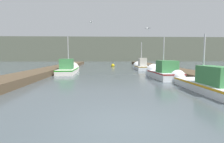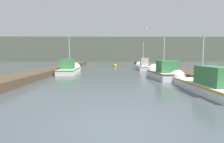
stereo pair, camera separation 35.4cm
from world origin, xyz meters
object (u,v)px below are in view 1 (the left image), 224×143
fishing_boat_1 (162,72)px  seagull_1 (148,29)px  fishing_boat_0 (201,82)px  fishing_boat_2 (69,69)px  mooring_piling_0 (172,69)px  channel_buoy (113,66)px  fishing_boat_3 (141,66)px  seagull_lead (91,22)px  mooring_piling_1 (170,68)px

fishing_boat_1 → seagull_1: 3.92m
fishing_boat_0 → fishing_boat_2: (-9.19, 9.81, 0.03)m
fishing_boat_0 → mooring_piling_0: bearing=80.9°
channel_buoy → mooring_piling_0: bearing=-70.4°
fishing_boat_3 → mooring_piling_0: bearing=-79.1°
seagull_1 → seagull_lead: bearing=-177.3°
fishing_boat_2 → mooring_piling_0: size_ratio=5.19×
fishing_boat_0 → channel_buoy: bearing=100.1°
mooring_piling_0 → fishing_boat_1: bearing=-131.8°
mooring_piling_0 → channel_buoy: bearing=109.6°
channel_buoy → mooring_piling_1: bearing=-70.5°
fishing_boat_3 → mooring_piling_0: size_ratio=4.48×
fishing_boat_2 → channel_buoy: fishing_boat_2 is taller
mooring_piling_0 → mooring_piling_1: mooring_piling_1 is taller
fishing_boat_2 → mooring_piling_0: fishing_boat_2 is taller
channel_buoy → seagull_1: size_ratio=2.26×
fishing_boat_3 → mooring_piling_1: size_ratio=3.74×
fishing_boat_0 → fishing_boat_3: 14.50m
fishing_boat_3 → seagull_1: (-1.66, -10.52, 3.47)m
mooring_piling_0 → fishing_boat_3: bearing=99.8°
fishing_boat_1 → mooring_piling_1: 2.31m
fishing_boat_3 → fishing_boat_2: bearing=-150.9°
fishing_boat_1 → fishing_boat_3: 9.44m
fishing_boat_3 → seagull_1: 11.20m
mooring_piling_1 → mooring_piling_0: bearing=-64.5°
seagull_lead → fishing_boat_3: bearing=-79.1°
mooring_piling_0 → seagull_1: size_ratio=2.35×
fishing_boat_0 → mooring_piling_0: (0.97, 6.68, 0.18)m
fishing_boat_3 → mooring_piling_0: (1.35, -7.81, 0.17)m
fishing_boat_1 → fishing_boat_3: (0.10, 9.44, -0.04)m
fishing_boat_0 → seagull_1: size_ratio=12.17×
fishing_boat_1 → seagull_lead: size_ratio=8.79×
channel_buoy → fishing_boat_0: bearing=-79.1°
fishing_boat_1 → seagull_1: (-1.55, -1.08, 3.43)m
mooring_piling_0 → channel_buoy: mooring_piling_0 is taller
fishing_boat_2 → seagull_lead: (2.53, -0.85, 4.84)m
seagull_lead → fishing_boat_1: bearing=-152.8°
fishing_boat_0 → seagull_lead: (-6.66, 8.96, 4.87)m
fishing_boat_3 → seagull_1: size_ratio=10.52×
mooring_piling_1 → channel_buoy: size_ratio=1.25×
fishing_boat_1 → mooring_piling_1: fishing_boat_1 is taller
mooring_piling_0 → channel_buoy: size_ratio=1.04×
seagull_1 → fishing_boat_2: bearing=-169.3°
mooring_piling_0 → seagull_lead: bearing=163.4°
mooring_piling_1 → seagull_lead: seagull_lead is taller
channel_buoy → seagull_1: (1.93, -16.58, 3.71)m
mooring_piling_0 → channel_buoy: 14.73m
fishing_boat_2 → mooring_piling_1: size_ratio=4.32×
fishing_boat_3 → mooring_piling_1: (1.23, -7.56, 0.28)m
fishing_boat_3 → channel_buoy: fishing_boat_3 is taller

